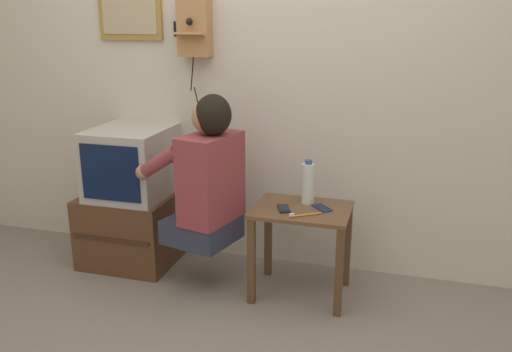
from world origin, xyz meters
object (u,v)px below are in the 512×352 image
(television, at_px, (132,162))
(water_bottle, at_px, (308,183))
(cell_phone_held, at_px, (284,208))
(cell_phone_spare, at_px, (322,208))
(wall_phone_antique, at_px, (194,26))
(person, at_px, (207,176))
(toothbrush, at_px, (303,215))

(television, height_order, water_bottle, television)
(cell_phone_held, relative_size, cell_phone_spare, 1.04)
(water_bottle, bearing_deg, wall_phone_antique, 162.00)
(cell_phone_spare, bearing_deg, person, 146.84)
(wall_phone_antique, xyz_separation_m, toothbrush, (0.78, -0.46, -0.96))
(toothbrush, bearing_deg, cell_phone_spare, -63.25)
(cell_phone_spare, bearing_deg, cell_phone_held, 158.24)
(cell_phone_spare, bearing_deg, wall_phone_antique, 117.99)
(person, height_order, cell_phone_held, person)
(television, xyz_separation_m, cell_phone_spare, (1.22, -0.12, -0.14))
(person, distance_m, wall_phone_antique, 0.93)
(wall_phone_antique, xyz_separation_m, cell_phone_spare, (0.86, -0.32, -0.96))
(person, height_order, water_bottle, person)
(cell_phone_held, distance_m, water_bottle, 0.21)
(cell_phone_held, distance_m, cell_phone_spare, 0.21)
(person, xyz_separation_m, television, (-0.58, 0.21, -0.02))
(wall_phone_antique, relative_size, cell_phone_spare, 5.81)
(wall_phone_antique, bearing_deg, water_bottle, -18.00)
(wall_phone_antique, distance_m, water_bottle, 1.16)
(person, distance_m, cell_phone_held, 0.47)
(person, distance_m, television, 0.62)
(person, relative_size, toothbrush, 5.47)
(television, distance_m, cell_phone_spare, 1.24)
(water_bottle, bearing_deg, person, -163.03)
(cell_phone_held, distance_m, toothbrush, 0.14)
(water_bottle, bearing_deg, cell_phone_held, -126.15)
(wall_phone_antique, distance_m, cell_phone_held, 1.22)
(television, relative_size, water_bottle, 2.07)
(wall_phone_antique, height_order, cell_phone_spare, wall_phone_antique)
(person, xyz_separation_m, wall_phone_antique, (-0.22, 0.41, 0.80))
(person, relative_size, water_bottle, 3.40)
(cell_phone_spare, distance_m, toothbrush, 0.16)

